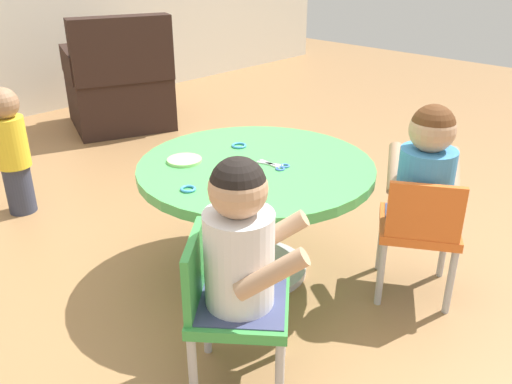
{
  "coord_description": "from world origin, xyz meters",
  "views": [
    {
      "loc": [
        -1.45,
        -1.38,
        1.32
      ],
      "look_at": [
        0.0,
        0.0,
        0.38
      ],
      "focal_mm": 37.9,
      "sensor_mm": 36.0,
      "label": 1
    }
  ],
  "objects_px": {
    "craft_table": "(256,189)",
    "craft_scissors": "(277,166)",
    "rolling_pin": "(241,185)",
    "seated_child_left": "(241,241)",
    "seated_child_right": "(426,171)",
    "armchair_dark": "(119,87)",
    "toddler_standing": "(11,148)",
    "child_chair_right": "(419,228)",
    "child_chair_left": "(229,304)"
  },
  "relations": [
    {
      "from": "craft_scissors",
      "to": "seated_child_left",
      "type": "bearing_deg",
      "value": -148.0
    },
    {
      "from": "rolling_pin",
      "to": "craft_scissors",
      "type": "xyz_separation_m",
      "value": [
        0.26,
        0.06,
        -0.02
      ]
    },
    {
      "from": "seated_child_left",
      "to": "child_chair_right",
      "type": "relative_size",
      "value": 0.95
    },
    {
      "from": "craft_table",
      "to": "child_chair_left",
      "type": "relative_size",
      "value": 1.78
    },
    {
      "from": "craft_table",
      "to": "child_chair_right",
      "type": "bearing_deg",
      "value": -61.68
    },
    {
      "from": "craft_table",
      "to": "rolling_pin",
      "type": "bearing_deg",
      "value": -147.78
    },
    {
      "from": "craft_table",
      "to": "seated_child_left",
      "type": "height_order",
      "value": "seated_child_left"
    },
    {
      "from": "toddler_standing",
      "to": "armchair_dark",
      "type": "bearing_deg",
      "value": 35.25
    },
    {
      "from": "child_chair_left",
      "to": "toddler_standing",
      "type": "relative_size",
      "value": 0.8
    },
    {
      "from": "child_chair_left",
      "to": "toddler_standing",
      "type": "bearing_deg",
      "value": 87.07
    },
    {
      "from": "rolling_pin",
      "to": "craft_scissors",
      "type": "relative_size",
      "value": 1.66
    },
    {
      "from": "seated_child_left",
      "to": "toddler_standing",
      "type": "xyz_separation_m",
      "value": [
        0.06,
        1.72,
        -0.17
      ]
    },
    {
      "from": "craft_table",
      "to": "seated_child_right",
      "type": "xyz_separation_m",
      "value": [
        0.35,
        -0.56,
        0.14
      ]
    },
    {
      "from": "child_chair_left",
      "to": "craft_scissors",
      "type": "xyz_separation_m",
      "value": [
        0.56,
        0.31,
        0.21
      ]
    },
    {
      "from": "child_chair_right",
      "to": "rolling_pin",
      "type": "height_order",
      "value": "rolling_pin"
    },
    {
      "from": "craft_table",
      "to": "child_chair_left",
      "type": "distance_m",
      "value": 0.66
    },
    {
      "from": "seated_child_right",
      "to": "armchair_dark",
      "type": "bearing_deg",
      "value": 81.35
    },
    {
      "from": "child_chair_left",
      "to": "rolling_pin",
      "type": "height_order",
      "value": "rolling_pin"
    },
    {
      "from": "seated_child_left",
      "to": "seated_child_right",
      "type": "height_order",
      "value": "same"
    },
    {
      "from": "child_chair_left",
      "to": "armchair_dark",
      "type": "xyz_separation_m",
      "value": [
        1.29,
        2.54,
        0.0
      ]
    },
    {
      "from": "armchair_dark",
      "to": "rolling_pin",
      "type": "bearing_deg",
      "value": -113.22
    },
    {
      "from": "armchair_dark",
      "to": "rolling_pin",
      "type": "relative_size",
      "value": 4.01
    },
    {
      "from": "child_chair_right",
      "to": "craft_table",
      "type": "bearing_deg",
      "value": 118.32
    },
    {
      "from": "seated_child_right",
      "to": "rolling_pin",
      "type": "relative_size",
      "value": 2.21
    },
    {
      "from": "seated_child_right",
      "to": "craft_scissors",
      "type": "xyz_separation_m",
      "value": [
        -0.31,
        0.47,
        -0.02
      ]
    },
    {
      "from": "seated_child_right",
      "to": "toddler_standing",
      "type": "relative_size",
      "value": 0.76
    },
    {
      "from": "rolling_pin",
      "to": "armchair_dark",
      "type": "bearing_deg",
      "value": 66.78
    },
    {
      "from": "craft_table",
      "to": "seated_child_right",
      "type": "bearing_deg",
      "value": -58.2
    },
    {
      "from": "armchair_dark",
      "to": "toddler_standing",
      "type": "distance_m",
      "value": 1.47
    },
    {
      "from": "seated_child_left",
      "to": "seated_child_right",
      "type": "relative_size",
      "value": 1.0
    },
    {
      "from": "seated_child_left",
      "to": "child_chair_right",
      "type": "height_order",
      "value": "seated_child_left"
    },
    {
      "from": "seated_child_left",
      "to": "toddler_standing",
      "type": "height_order",
      "value": "seated_child_left"
    },
    {
      "from": "craft_table",
      "to": "seated_child_right",
      "type": "relative_size",
      "value": 1.87
    },
    {
      "from": "armchair_dark",
      "to": "rolling_pin",
      "type": "xyz_separation_m",
      "value": [
        -0.98,
        -2.29,
        0.22
      ]
    },
    {
      "from": "rolling_pin",
      "to": "seated_child_left",
      "type": "bearing_deg",
      "value": -135.25
    },
    {
      "from": "craft_table",
      "to": "rolling_pin",
      "type": "relative_size",
      "value": 4.12
    },
    {
      "from": "seated_child_right",
      "to": "toddler_standing",
      "type": "height_order",
      "value": "seated_child_right"
    },
    {
      "from": "seated_child_right",
      "to": "toddler_standing",
      "type": "xyz_separation_m",
      "value": [
        -0.79,
        1.86,
        -0.17
      ]
    },
    {
      "from": "child_chair_right",
      "to": "toddler_standing",
      "type": "distance_m",
      "value": 2.03
    },
    {
      "from": "child_chair_right",
      "to": "seated_child_right",
      "type": "distance_m",
      "value": 0.23
    },
    {
      "from": "seated_child_right",
      "to": "armchair_dark",
      "type": "xyz_separation_m",
      "value": [
        0.41,
        2.71,
        -0.22
      ]
    },
    {
      "from": "rolling_pin",
      "to": "toddler_standing",
      "type": "bearing_deg",
      "value": 98.58
    },
    {
      "from": "craft_table",
      "to": "child_chair_right",
      "type": "distance_m",
      "value": 0.66
    },
    {
      "from": "craft_table",
      "to": "seated_child_left",
      "type": "bearing_deg",
      "value": -140.31
    },
    {
      "from": "seated_child_right",
      "to": "rolling_pin",
      "type": "xyz_separation_m",
      "value": [
        -0.57,
        0.42,
        0.0
      ]
    },
    {
      "from": "craft_table",
      "to": "toddler_standing",
      "type": "relative_size",
      "value": 1.42
    },
    {
      "from": "craft_table",
      "to": "craft_scissors",
      "type": "xyz_separation_m",
      "value": [
        0.03,
        -0.08,
        0.11
      ]
    },
    {
      "from": "seated_child_left",
      "to": "child_chair_left",
      "type": "bearing_deg",
      "value": 129.24
    },
    {
      "from": "child_chair_left",
      "to": "child_chair_right",
      "type": "bearing_deg",
      "value": -12.74
    },
    {
      "from": "child_chair_right",
      "to": "craft_scissors",
      "type": "distance_m",
      "value": 0.6
    }
  ]
}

